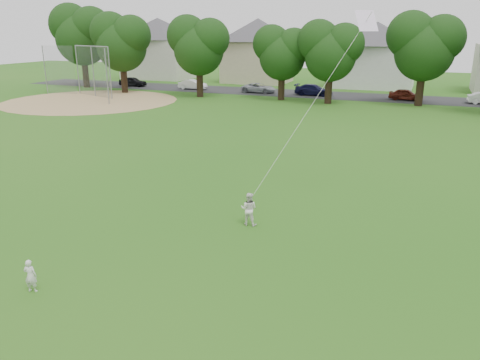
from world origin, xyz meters
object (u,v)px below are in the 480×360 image
at_px(toddler, 30,276).
at_px(older_boy, 249,209).
at_px(kite, 309,109).
at_px(baseball_backstop, 88,72).

bearing_deg(toddler, older_boy, -137.04).
bearing_deg(kite, older_boy, -126.20).
xyz_separation_m(kite, baseball_backstop, (-30.92, 24.97, -1.49)).
distance_m(toddler, kite, 11.29).
distance_m(toddler, baseball_backstop, 42.41).
relative_size(toddler, older_boy, 0.77).
xyz_separation_m(older_boy, baseball_backstop, (-29.30, 27.19, 2.07)).
distance_m(older_boy, baseball_backstop, 40.02).
bearing_deg(toddler, kite, -138.47).
height_order(toddler, older_boy, older_boy).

